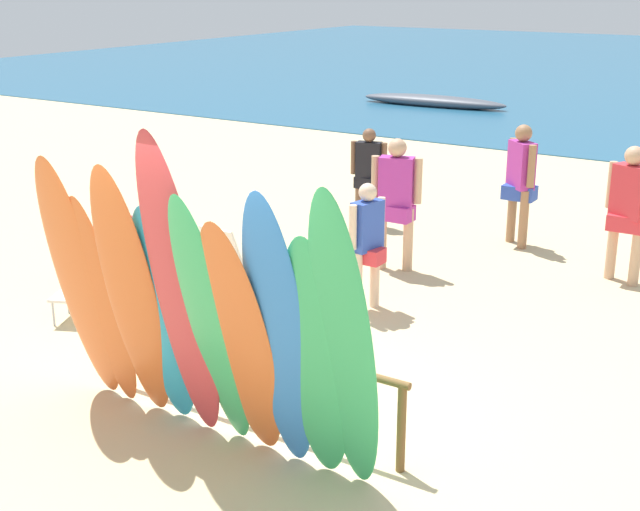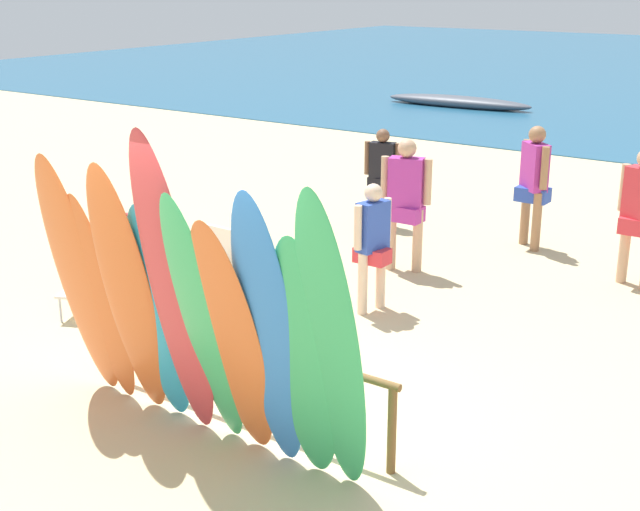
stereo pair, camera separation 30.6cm
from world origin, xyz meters
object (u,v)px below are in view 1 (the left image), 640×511
surfboard_rack (242,355)px  surfboard_teal_3 (164,317)px  surfboard_orange_0 (79,281)px  surfboard_orange_1 (103,303)px  surfboard_orange_6 (242,343)px  surfboard_green_9 (344,347)px  beachgoer_near_rack (396,195)px  beach_chair_blue (83,278)px  surfboard_red_4 (180,291)px  surfboard_orange_2 (132,296)px  beachgoer_by_water (369,170)px  beachgoer_strolling (367,238)px  beachgoer_midbeach (629,205)px  distant_boat (433,101)px  surfboard_green_5 (211,325)px  surfboard_green_8 (316,361)px  surfboard_blue_7 (279,336)px  beach_chair_striped (115,246)px  beach_chair_red (213,261)px  beachgoer_photographing (521,177)px

surfboard_rack → surfboard_teal_3: (-0.46, -0.43, 0.39)m
surfboard_orange_0 → surfboard_orange_1: 0.29m
surfboard_rack → surfboard_orange_6: size_ratio=1.50×
surfboard_orange_1 → surfboard_orange_6: 1.54m
surfboard_green_9 → beachgoer_near_rack: size_ratio=1.42×
surfboard_orange_6 → beach_chair_blue: size_ratio=2.54×
surfboard_orange_6 → surfboard_red_4: bearing=-177.2°
surfboard_orange_1 → beachgoer_near_rack: size_ratio=1.17×
surfboard_orange_2 → beachgoer_by_water: bearing=96.9°
surfboard_rack → beach_chair_blue: (-2.97, 0.96, -0.17)m
beach_chair_blue → beachgoer_strolling: bearing=11.2°
surfboard_green_9 → beachgoer_midbeach: 5.89m
beachgoer_strolling → beach_chair_blue: (-2.57, -1.83, -0.42)m
surfboard_orange_0 → distant_boat: (-5.36, 18.24, -0.99)m
surfboard_orange_0 → surfboard_green_5: surfboard_orange_0 is taller
beach_chair_blue → beachgoer_by_water: bearing=56.1°
surfboard_green_9 → surfboard_teal_3: bearing=-179.7°
surfboard_orange_2 → distant_boat: surfboard_orange_2 is taller
surfboard_orange_2 → surfboard_orange_0: bearing=172.0°
distant_boat → beachgoer_near_rack: bearing=-66.4°
surfboard_orange_6 → surfboard_green_8: bearing=8.2°
surfboard_orange_6 → beachgoer_by_water: 6.93m
surfboard_orange_6 → surfboard_green_8: surfboard_orange_6 is taller
beachgoer_near_rack → surfboard_green_9: bearing=96.9°
beachgoer_strolling → beachgoer_midbeach: (2.20, 2.54, 0.13)m
surfboard_blue_7 → beach_chair_blue: surfboard_blue_7 is taller
beachgoer_by_water → beachgoer_near_rack: size_ratio=0.86×
surfboard_orange_6 → beachgoer_near_rack: bearing=107.1°
beachgoer_near_rack → beach_chair_striped: size_ratio=2.04×
surfboard_orange_6 → beachgoer_midbeach: 6.04m
beach_chair_blue → surfboard_teal_3: bearing=-53.3°
surfboard_orange_0 → surfboard_green_8: size_ratio=1.15×
surfboard_rack → surfboard_orange_6: (0.43, -0.55, 0.42)m
surfboard_orange_0 → beachgoer_near_rack: bearing=85.7°
surfboard_orange_2 → beach_chair_red: bearing=112.0°
surfboard_green_5 → surfboard_blue_7: bearing=4.1°
beach_chair_blue → distant_boat: bearing=78.3°
beach_chair_blue → surfboard_green_5: bearing=-50.3°
surfboard_teal_3 → surfboard_red_4: size_ratio=0.75×
surfboard_green_8 → surfboard_rack: bearing=151.8°
beachgoer_by_water → distant_boat: beachgoer_by_water is taller
surfboard_rack → beach_chair_striped: (-3.56, 2.04, -0.17)m
surfboard_green_9 → distant_boat: 19.99m
beachgoer_strolling → surfboard_green_5: bearing=-159.2°
surfboard_green_8 → beach_chair_blue: (-4.02, 1.45, -0.57)m
surfboard_rack → beach_chair_blue: beach_chair_blue is taller
surfboard_rack → beachgoer_photographing: bearing=88.6°
beachgoer_midbeach → distant_boat: (-8.52, 12.42, -0.83)m
surfboard_orange_1 → surfboard_red_4: surfboard_red_4 is taller
surfboard_orange_6 → beach_chair_red: surfboard_orange_6 is taller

